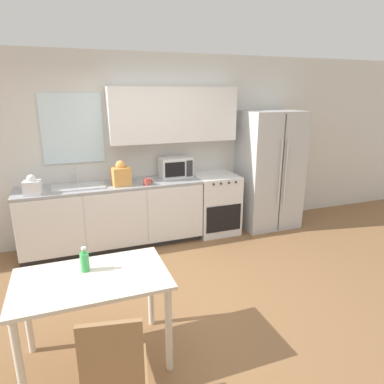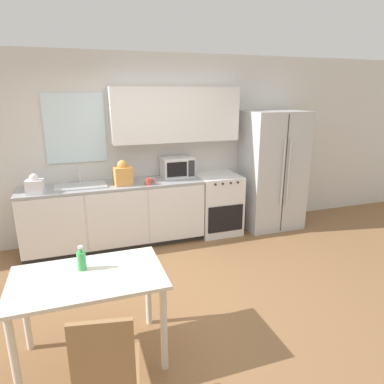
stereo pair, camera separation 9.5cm
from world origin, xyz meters
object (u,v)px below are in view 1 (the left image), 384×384
at_px(coffee_mug, 147,182).
at_px(dining_table, 93,291).
at_px(refrigerator, 269,170).
at_px(drink_bottle, 85,261).
at_px(microwave, 175,167).
at_px(oven_range, 215,204).
at_px(dining_chair_near, 114,369).

xyz_separation_m(coffee_mug, dining_table, (-0.92, -2.00, -0.31)).
height_order(refrigerator, drink_bottle, refrigerator).
height_order(microwave, dining_table, microwave).
bearing_deg(dining_table, refrigerator, 36.08).
distance_m(oven_range, coffee_mug, 1.25).
xyz_separation_m(oven_range, microwave, (-0.61, 0.12, 0.61)).
relative_size(refrigerator, coffee_mug, 14.23).
bearing_deg(refrigerator, dining_chair_near, -135.18).
bearing_deg(microwave, oven_range, -11.52).
relative_size(coffee_mug, dining_table, 0.11).
bearing_deg(coffee_mug, microwave, 32.26).
relative_size(microwave, drink_bottle, 2.27).
bearing_deg(drink_bottle, refrigerator, 34.21).
bearing_deg(drink_bottle, dining_chair_near, -84.07).
relative_size(coffee_mug, dining_chair_near, 0.14).
relative_size(oven_range, dining_table, 0.79).
bearing_deg(coffee_mug, dining_table, -114.66).
distance_m(refrigerator, dining_table, 3.69).
bearing_deg(dining_table, coffee_mug, 65.34).
bearing_deg(drink_bottle, coffee_mug, 63.10).
bearing_deg(dining_chair_near, refrigerator, 55.30).
height_order(oven_range, refrigerator, refrigerator).
bearing_deg(refrigerator, drink_bottle, -145.79).
bearing_deg(dining_chair_near, drink_bottle, 106.41).
relative_size(oven_range, microwave, 1.98).
relative_size(refrigerator, drink_bottle, 9.12).
height_order(refrigerator, coffee_mug, refrigerator).
height_order(dining_table, dining_chair_near, dining_chair_near).
relative_size(oven_range, coffee_mug, 7.02).
relative_size(dining_chair_near, drink_bottle, 4.52).
xyz_separation_m(microwave, dining_table, (-1.43, -2.33, -0.42)).
xyz_separation_m(oven_range, drink_bottle, (-2.08, -2.08, 0.39)).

